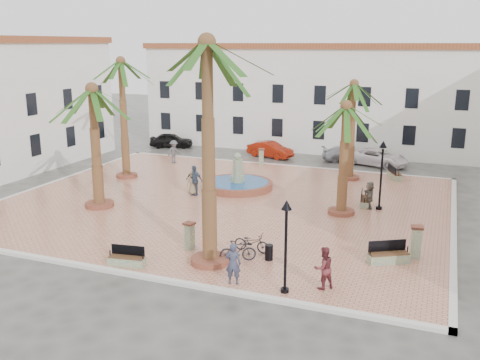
# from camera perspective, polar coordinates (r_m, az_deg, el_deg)

# --- Properties ---
(ground) EXTENTS (120.00, 120.00, 0.00)m
(ground) POSITION_cam_1_polar(r_m,az_deg,el_deg) (32.56, -1.64, -2.57)
(ground) COLOR #56544F
(ground) RESTS_ON ground
(plaza) EXTENTS (26.00, 22.00, 0.15)m
(plaza) POSITION_cam_1_polar(r_m,az_deg,el_deg) (32.53, -1.64, -2.44)
(plaza) COLOR tan
(plaza) RESTS_ON ground
(kerb_n) EXTENTS (26.30, 0.30, 0.16)m
(kerb_n) POSITION_cam_1_polar(r_m,az_deg,el_deg) (42.54, 4.14, 1.57)
(kerb_n) COLOR silver
(kerb_n) RESTS_ON ground
(kerb_s) EXTENTS (26.30, 0.30, 0.16)m
(kerb_s) POSITION_cam_1_polar(r_m,az_deg,el_deg) (23.43, -12.33, -9.66)
(kerb_s) COLOR silver
(kerb_s) RESTS_ON ground
(kerb_e) EXTENTS (0.30, 22.30, 0.16)m
(kerb_e) POSITION_cam_1_polar(r_m,az_deg,el_deg) (30.18, 21.83, -4.86)
(kerb_e) COLOR silver
(kerb_e) RESTS_ON ground
(kerb_w) EXTENTS (0.30, 22.30, 0.16)m
(kerb_w) POSITION_cam_1_polar(r_m,az_deg,el_deg) (39.30, -19.38, -0.30)
(kerb_w) COLOR silver
(kerb_w) RESTS_ON ground
(building_north) EXTENTS (30.40, 7.40, 9.50)m
(building_north) POSITION_cam_1_polar(r_m,az_deg,el_deg) (50.38, 7.32, 8.90)
(building_north) COLOR white
(building_north) RESTS_ON ground
(fountain) EXTENTS (4.64, 4.64, 2.40)m
(fountain) POSITION_cam_1_polar(r_m,az_deg,el_deg) (35.39, -0.26, -0.37)
(fountain) COLOR brown
(fountain) RESTS_ON plaza
(palm_nw) EXTENTS (4.88, 4.88, 8.50)m
(palm_nw) POSITION_cam_1_polar(r_m,az_deg,el_deg) (38.22, -12.55, 11.00)
(palm_nw) COLOR brown
(palm_nw) RESTS_ON plaza
(palm_sw) EXTENTS (5.45, 5.45, 7.24)m
(palm_sw) POSITION_cam_1_polar(r_m,az_deg,el_deg) (31.44, -15.44, 7.78)
(palm_sw) COLOR brown
(palm_sw) RESTS_ON plaza
(palm_s) EXTENTS (5.52, 5.52, 9.76)m
(palm_s) POSITION_cam_1_polar(r_m,az_deg,el_deg) (21.85, -3.52, 11.90)
(palm_s) COLOR brown
(palm_s) RESTS_ON plaza
(palm_e) EXTENTS (4.87, 4.87, 6.40)m
(palm_e) POSITION_cam_1_polar(r_m,az_deg,el_deg) (29.61, 11.20, 6.26)
(palm_e) COLOR brown
(palm_e) RESTS_ON plaza
(palm_ne) EXTENTS (4.60, 4.60, 6.99)m
(palm_ne) POSITION_cam_1_polar(r_m,az_deg,el_deg) (37.69, 12.03, 8.86)
(palm_ne) COLOR brown
(palm_ne) RESTS_ON plaza
(bench_s) EXTENTS (1.67, 0.73, 0.85)m
(bench_s) POSITION_cam_1_polar(r_m,az_deg,el_deg) (23.89, -11.99, -8.35)
(bench_s) COLOR gray
(bench_s) RESTS_ON plaza
(bench_se) EXTENTS (1.86, 1.42, 0.97)m
(bench_se) POSITION_cam_1_polar(r_m,az_deg,el_deg) (24.51, 15.55, -7.89)
(bench_se) COLOR gray
(bench_se) RESTS_ON plaza
(bench_e) EXTENTS (0.69, 1.69, 0.87)m
(bench_e) POSITION_cam_1_polar(r_m,az_deg,el_deg) (32.63, 13.14, -2.19)
(bench_e) COLOR gray
(bench_e) RESTS_ON plaza
(bench_ne) EXTENTS (1.23, 1.86, 0.95)m
(bench_ne) POSITION_cam_1_polar(r_m,az_deg,el_deg) (39.47, 16.13, 0.52)
(bench_ne) COLOR gray
(bench_ne) RESTS_ON plaza
(lamppost_s) EXTENTS (0.40, 0.40, 3.72)m
(lamppost_s) POSITION_cam_1_polar(r_m,az_deg,el_deg) (20.23, 4.94, -5.40)
(lamppost_s) COLOR black
(lamppost_s) RESTS_ON plaza
(lamppost_e) EXTENTS (0.44, 0.44, 4.03)m
(lamppost_e) POSITION_cam_1_polar(r_m,az_deg,el_deg) (31.38, 14.91, 1.74)
(lamppost_e) COLOR black
(lamppost_e) RESTS_ON plaza
(bollard_se) EXTENTS (0.54, 0.54, 1.30)m
(bollard_se) POSITION_cam_1_polar(r_m,az_deg,el_deg) (25.11, -5.42, -5.89)
(bollard_se) COLOR gray
(bollard_se) RESTS_ON plaza
(bollard_n) EXTENTS (0.56, 0.56, 1.29)m
(bollard_n) POSITION_cam_1_polar(r_m,az_deg,el_deg) (42.20, 2.30, 2.52)
(bollard_n) COLOR gray
(bollard_n) RESTS_ON plaza
(bollard_e) EXTENTS (0.59, 0.59, 1.50)m
(bollard_e) POSITION_cam_1_polar(r_m,az_deg,el_deg) (25.24, 18.28, -6.22)
(bollard_e) COLOR gray
(bollard_e) RESTS_ON plaza
(litter_bin) EXTENTS (0.36, 0.36, 0.71)m
(litter_bin) POSITION_cam_1_polar(r_m,az_deg,el_deg) (23.92, 3.10, -7.72)
(litter_bin) COLOR black
(litter_bin) RESTS_ON plaza
(cyclist_a) EXTENTS (0.70, 0.53, 1.73)m
(cyclist_a) POSITION_cam_1_polar(r_m,az_deg,el_deg) (21.46, -0.74, -8.90)
(cyclist_a) COLOR #383C53
(cyclist_a) RESTS_ON plaza
(bicycle_a) EXTENTS (1.73, 0.67, 0.90)m
(bicycle_a) POSITION_cam_1_polar(r_m,az_deg,el_deg) (24.77, 1.25, -6.66)
(bicycle_a) COLOR black
(bicycle_a) RESTS_ON plaza
(cyclist_b) EXTENTS (1.05, 1.05, 1.72)m
(cyclist_b) POSITION_cam_1_polar(r_m,az_deg,el_deg) (21.33, 8.91, -9.24)
(cyclist_b) COLOR maroon
(cyclist_b) RESTS_ON plaza
(bicycle_b) EXTENTS (1.65, 1.16, 0.97)m
(bicycle_b) POSITION_cam_1_polar(r_m,az_deg,el_deg) (23.71, -0.23, -7.56)
(bicycle_b) COLOR black
(bicycle_b) RESTS_ON plaza
(pedestrian_fountain_a) EXTENTS (0.89, 0.81, 1.53)m
(pedestrian_fountain_a) POSITION_cam_1_polar(r_m,az_deg,el_deg) (33.91, -5.09, -0.32)
(pedestrian_fountain_a) COLOR #887352
(pedestrian_fountain_a) RESTS_ON plaza
(pedestrian_fountain_b) EXTENTS (1.16, 0.54, 1.93)m
(pedestrian_fountain_b) POSITION_cam_1_polar(r_m,az_deg,el_deg) (33.76, -4.92, -0.03)
(pedestrian_fountain_b) COLOR #3E4F65
(pedestrian_fountain_b) RESTS_ON plaza
(pedestrian_north) EXTENTS (1.11, 1.36, 1.84)m
(pedestrian_north) POSITION_cam_1_polar(r_m,az_deg,el_deg) (43.08, -7.07, 3.01)
(pedestrian_north) COLOR #515156
(pedestrian_north) RESTS_ON plaza
(pedestrian_east) EXTENTS (0.88, 1.57, 1.61)m
(pedestrian_east) POSITION_cam_1_polar(r_m,az_deg,el_deg) (31.85, 13.65, -1.58)
(pedestrian_east) COLOR #645B4F
(pedestrian_east) RESTS_ON plaza
(car_black) EXTENTS (4.27, 2.80, 1.35)m
(car_black) POSITION_cam_1_polar(r_m,az_deg,el_deg) (50.51, -7.33, 4.23)
(car_black) COLOR black
(car_black) RESTS_ON ground
(car_red) EXTENTS (4.29, 2.53, 1.34)m
(car_red) POSITION_cam_1_polar(r_m,az_deg,el_deg) (45.74, 3.24, 3.25)
(car_red) COLOR maroon
(car_red) RESTS_ON ground
(car_silver) EXTENTS (4.54, 3.10, 1.22)m
(car_silver) POSITION_cam_1_polar(r_m,az_deg,el_deg) (45.00, 11.42, 2.73)
(car_silver) COLOR #A7A6AF
(car_silver) RESTS_ON ground
(car_white) EXTENTS (5.26, 3.56, 1.34)m
(car_white) POSITION_cam_1_polar(r_m,az_deg,el_deg) (43.96, 14.45, 2.36)
(car_white) COLOR white
(car_white) RESTS_ON ground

